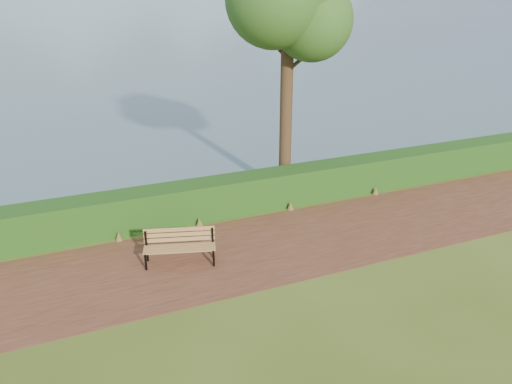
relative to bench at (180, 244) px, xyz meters
name	(u,v)px	position (x,y,z in m)	size (l,w,h in m)	color
ground	(269,253)	(2.04, -0.43, -0.47)	(140.00, 140.00, 0.00)	#445618
path	(264,247)	(2.04, -0.13, -0.46)	(40.00, 3.40, 0.01)	#4F281B
hedge	(231,195)	(2.04, 2.17, 0.03)	(32.00, 0.85, 1.00)	#1B4212
bench	(180,244)	(0.00, 0.00, 0.00)	(1.69, 0.91, 0.81)	black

